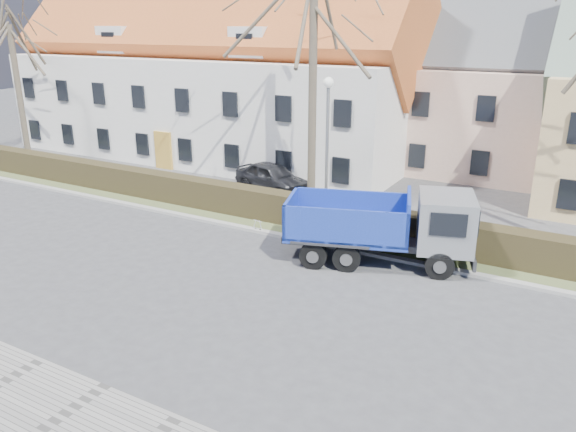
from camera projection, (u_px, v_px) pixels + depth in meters
The scene contains 12 objects.
ground at pixel (246, 289), 18.21m from camera, with size 120.00×120.00×0.00m, color #3F3F42.
curb_far at pixel (311, 241), 21.98m from camera, with size 80.00×0.30×0.12m, color #979590.
grass_strip at pixel (329, 229), 23.31m from camera, with size 80.00×3.00×0.10m, color #4C5831.
hedge at pixel (327, 217), 22.95m from camera, with size 60.00×0.90×1.30m, color #2C2516.
building_white at pixel (213, 80), 35.88m from camera, with size 26.80×10.80×9.50m, color silver, non-canonical shape.
building_pink at pixel (500, 101), 31.54m from camera, with size 10.80×8.80×8.00m, color #D0A793, non-canonical shape.
tree_0 at pixel (17, 79), 33.81m from camera, with size 7.20×7.20×9.90m, color #4F4537, non-canonical shape.
tree_1 at pixel (313, 68), 24.09m from camera, with size 9.20×9.20×12.65m, color #4F4537, non-canonical shape.
dump_truck at pixel (372, 226), 19.88m from camera, with size 6.81×2.53×2.72m, color navy, non-canonical shape.
streetlight at pixel (327, 152), 23.22m from camera, with size 0.49×0.49×6.22m, color gray, non-canonical shape.
cart_frame at pixel (254, 225), 23.18m from camera, with size 0.61×0.35×0.56m, color silver, non-canonical shape.
parked_car_a at pixel (273, 177), 28.57m from camera, with size 1.74×4.32×1.47m, color black.
Camera 1 is at (9.25, -13.67, 8.16)m, focal length 35.00 mm.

